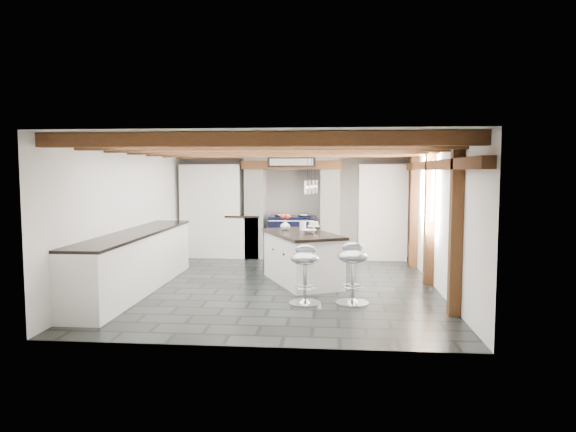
# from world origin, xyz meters

# --- Properties ---
(ground) EXTENTS (6.00, 6.00, 0.00)m
(ground) POSITION_xyz_m (0.00, 0.00, 0.00)
(ground) COLOR black
(ground) RESTS_ON ground
(room_shell) EXTENTS (6.00, 6.03, 6.00)m
(room_shell) POSITION_xyz_m (-0.61, 1.42, 1.07)
(room_shell) COLOR white
(room_shell) RESTS_ON ground
(range_cooker) EXTENTS (1.00, 0.63, 0.99)m
(range_cooker) POSITION_xyz_m (0.00, 2.68, 0.47)
(range_cooker) COLOR black
(range_cooker) RESTS_ON ground
(kitchen_island) EXTENTS (1.52, 1.92, 1.13)m
(kitchen_island) POSITION_xyz_m (0.35, 0.19, 0.43)
(kitchen_island) COLOR white
(kitchen_island) RESTS_ON ground
(bar_stool_near) EXTENTS (0.51, 0.51, 0.87)m
(bar_stool_near) POSITION_xyz_m (1.13, -1.14, 0.54)
(bar_stool_near) COLOR silver
(bar_stool_near) RESTS_ON ground
(bar_stool_far) EXTENTS (0.45, 0.45, 0.83)m
(bar_stool_far) POSITION_xyz_m (0.48, -1.20, 0.52)
(bar_stool_far) COLOR silver
(bar_stool_far) RESTS_ON ground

